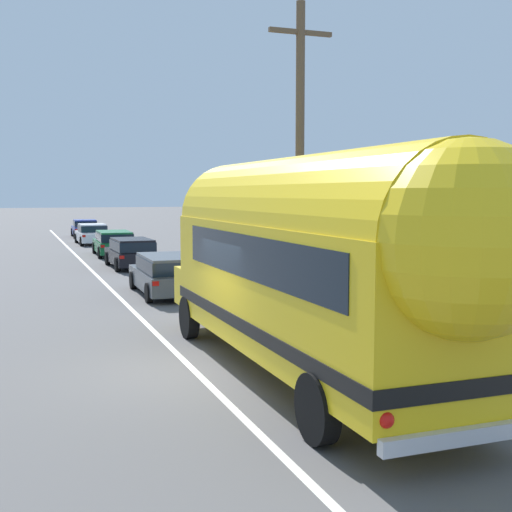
# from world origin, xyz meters

# --- Properties ---
(ground_plane) EXTENTS (300.00, 300.00, 0.00)m
(ground_plane) POSITION_xyz_m (0.00, 0.00, 0.00)
(ground_plane) COLOR #565454
(lane_markings) EXTENTS (3.72, 80.00, 0.01)m
(lane_markings) POSITION_xyz_m (1.66, 12.00, 0.00)
(lane_markings) COLOR silver
(lane_markings) RESTS_ON ground
(utility_pole) EXTENTS (1.80, 0.24, 8.50)m
(utility_pole) POSITION_xyz_m (4.12, 4.30, 4.42)
(utility_pole) COLOR brown
(utility_pole) RESTS_ON ground
(painted_bus) EXTENTS (2.63, 11.65, 4.12)m
(painted_bus) POSITION_xyz_m (1.79, -1.62, 2.30)
(painted_bus) COLOR yellow
(painted_bus) RESTS_ON ground
(car_lead) EXTENTS (1.99, 4.67, 1.37)m
(car_lead) POSITION_xyz_m (1.61, 9.60, 0.79)
(car_lead) COLOR #474C51
(car_lead) RESTS_ON ground
(car_second) EXTENTS (1.93, 4.37, 1.37)m
(car_second) POSITION_xyz_m (1.85, 18.17, 0.78)
(car_second) COLOR black
(car_second) RESTS_ON ground
(car_third) EXTENTS (2.07, 4.66, 1.37)m
(car_third) POSITION_xyz_m (1.94, 24.48, 0.79)
(car_third) COLOR #196633
(car_third) RESTS_ON ground
(car_fourth) EXTENTS (2.02, 4.62, 1.37)m
(car_fourth) POSITION_xyz_m (1.78, 33.40, 0.74)
(car_fourth) COLOR white
(car_fourth) RESTS_ON ground
(car_fifth) EXTENTS (2.02, 4.55, 1.37)m
(car_fifth) POSITION_xyz_m (2.04, 40.84, 0.74)
(car_fifth) COLOR navy
(car_fifth) RESTS_ON ground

